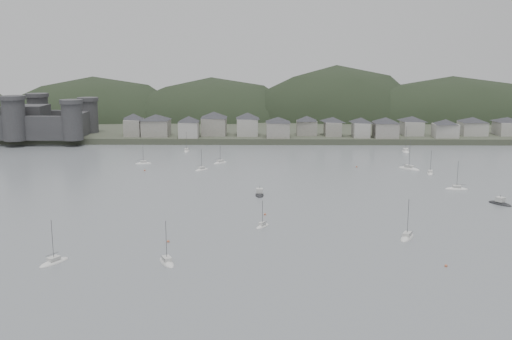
{
  "coord_description": "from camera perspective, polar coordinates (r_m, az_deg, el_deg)",
  "views": [
    {
      "loc": [
        2.58,
        -126.5,
        45.84
      ],
      "look_at": [
        0.0,
        75.0,
        6.0
      ],
      "focal_mm": 41.91,
      "sensor_mm": 36.0,
      "label": 1
    }
  ],
  "objects": [
    {
      "name": "motor_launch_far",
      "position": [
        194.84,
        0.33,
        -2.34
      ],
      "size": [
        2.94,
        7.64,
        3.81
      ],
      "rotation": [
        0.0,
        0.0,
        3.17
      ],
      "color": "black",
      "rests_on": "ground"
    },
    {
      "name": "far_shore_land",
      "position": [
        423.84,
        0.38,
        5.18
      ],
      "size": [
        900.0,
        250.0,
        3.0
      ],
      "primitive_type": "cube",
      "color": "#383D2D",
      "rests_on": "ground"
    },
    {
      "name": "castle",
      "position": [
        331.76,
        -21.02,
        4.41
      ],
      "size": [
        66.0,
        43.0,
        20.0
      ],
      "color": "#373639",
      "rests_on": "far_shore_land"
    },
    {
      "name": "motor_launch_near",
      "position": [
        198.06,
        22.25,
        -2.96
      ],
      "size": [
        6.73,
        7.86,
        3.84
      ],
      "rotation": [
        0.0,
        0.0,
        0.62
      ],
      "color": "black",
      "rests_on": "ground"
    },
    {
      "name": "ground",
      "position": [
        134.58,
        -0.41,
        -8.73
      ],
      "size": [
        900.0,
        900.0,
        0.0
      ],
      "primitive_type": "plane",
      "color": "slate",
      "rests_on": "ground"
    },
    {
      "name": "mooring_buoys",
      "position": [
        178.25,
        -3.4,
        -3.69
      ],
      "size": [
        124.88,
        114.91,
        0.7
      ],
      "color": "#B55C3C",
      "rests_on": "ground"
    },
    {
      "name": "forested_ridge",
      "position": [
        400.01,
        1.05,
        2.97
      ],
      "size": [
        851.55,
        103.94,
        102.57
      ],
      "color": "black",
      "rests_on": "ground"
    },
    {
      "name": "moored_fleet",
      "position": [
        202.37,
        -1.38,
        -1.86
      ],
      "size": [
        263.97,
        178.18,
        13.32
      ],
      "color": "silver",
      "rests_on": "ground"
    },
    {
      "name": "sailboat_lead",
      "position": [
        160.23,
        0.62,
        -5.37
      ],
      "size": [
        4.51,
        5.7,
        7.72
      ],
      "rotation": [
        0.0,
        0.0,
        5.72
      ],
      "color": "silver",
      "rests_on": "ground"
    },
    {
      "name": "waterfront_town",
      "position": [
        315.74,
        9.5,
        4.27
      ],
      "size": [
        451.48,
        28.46,
        12.92
      ],
      "color": "gray",
      "rests_on": "far_shore_land"
    }
  ]
}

